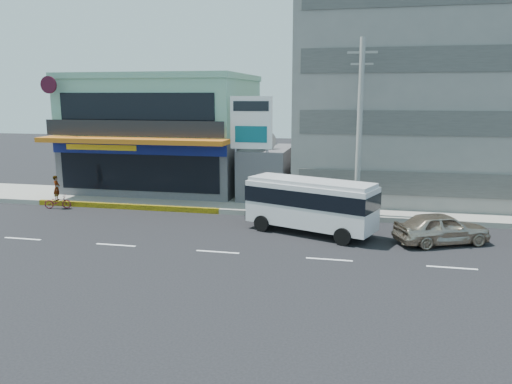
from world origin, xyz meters
TOP-DOWN VIEW (x-y plane):
  - ground at (0.00, 0.00)m, footprint 120.00×120.00m
  - sidewalk at (5.00, 9.50)m, footprint 70.00×5.00m
  - shop_building at (-8.00, 13.95)m, footprint 12.40×11.70m
  - concrete_building at (10.00, 15.00)m, footprint 16.00×12.00m
  - gap_structure at (0.00, 12.00)m, footprint 3.00×6.00m
  - satellite_dish at (0.00, 11.00)m, footprint 1.50×1.50m
  - billboard at (-0.50, 9.20)m, footprint 2.60×0.18m
  - utility_pole_near at (6.00, 7.40)m, footprint 1.60×0.30m
  - minibus at (3.74, 3.99)m, footprint 6.94×4.35m
  - sedan at (10.03, 3.47)m, footprint 4.83×3.44m
  - motorcycle_rider at (-12.24, 6.35)m, footprint 1.71×0.97m

SIDE VIEW (x-z plane):
  - ground at x=0.00m, z-range 0.00..0.00m
  - sidewalk at x=5.00m, z-range 0.00..0.30m
  - motorcycle_rider at x=-12.24m, z-range -0.35..1.72m
  - sedan at x=10.03m, z-range 0.00..1.53m
  - minibus at x=3.74m, z-range 0.27..3.04m
  - gap_structure at x=0.00m, z-range 0.00..3.50m
  - satellite_dish at x=0.00m, z-range 3.50..3.65m
  - shop_building at x=-8.00m, z-range 0.00..8.00m
  - billboard at x=-0.50m, z-range 1.48..8.38m
  - utility_pole_near at x=6.00m, z-range 0.15..10.15m
  - concrete_building at x=10.00m, z-range 0.00..14.00m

